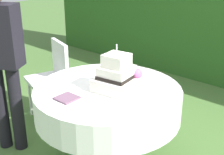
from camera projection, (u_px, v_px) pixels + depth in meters
name	position (u px, v px, depth m)	size (l,w,h in m)	color
cake_table	(108.00, 102.00, 2.54)	(1.22, 1.22, 0.76)	#4C4C51
wedding_cake	(117.00, 76.00, 2.42)	(0.35, 0.36, 0.38)	white
serving_plate_near	(135.00, 75.00, 2.74)	(0.13, 0.13, 0.01)	white
serving_plate_far	(62.00, 77.00, 2.70)	(0.11, 0.11, 0.01)	white
napkin_stack	(67.00, 98.00, 2.30)	(0.15, 0.15, 0.01)	#6B4C60
garden_chair	(53.00, 73.00, 3.43)	(0.50, 0.50, 0.89)	white
standing_person	(2.00, 57.00, 2.69)	(0.41, 0.36, 1.60)	black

